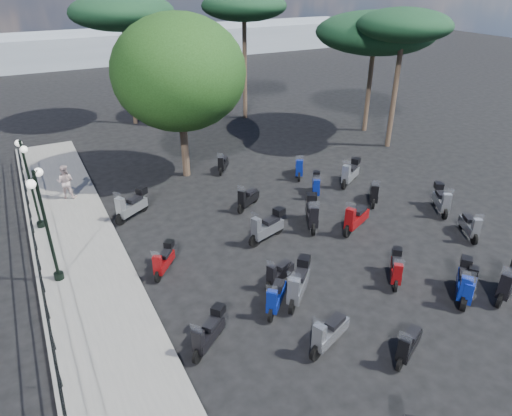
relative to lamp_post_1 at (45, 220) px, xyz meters
name	(u,v)px	position (x,y,z in m)	size (l,w,h in m)	color
ground	(315,285)	(7.31, -4.02, -2.33)	(120.00, 120.00, 0.00)	black
sidewalk	(91,291)	(0.81, -1.02, -2.26)	(3.00, 30.00, 0.15)	slate
railing	(42,285)	(-0.49, -1.22, -1.44)	(0.04, 26.04, 1.10)	black
lamp_post_1	(45,220)	(0.00, 0.00, 0.00)	(0.53, 1.09, 3.83)	black
lamp_post_2	(30,179)	(-0.20, 3.93, -0.16)	(0.38, 1.04, 3.55)	black
pedestrian_far	(65,182)	(1.11, 6.16, -1.42)	(0.74, 0.58, 1.52)	beige
scooter_1	(329,333)	(6.08, -6.44, -1.85)	(1.66, 0.85, 1.38)	black
scooter_2	(209,333)	(3.23, -4.93, -1.85)	(1.34, 1.12, 1.28)	black
scooter_3	(279,273)	(6.31, -3.39, -1.93)	(1.39, 0.77, 1.18)	black
scooter_4	(164,261)	(3.22, -1.02, -1.89)	(1.08, 1.23, 1.19)	black
scooter_5	(132,206)	(3.23, 3.27, -1.78)	(1.62, 1.16, 1.46)	black
scooter_7	(408,345)	(7.69, -7.71, -1.90)	(1.43, 0.86, 1.24)	black
scooter_8	(298,284)	(6.45, -4.33, -1.77)	(1.48, 1.43, 1.49)	black
scooter_9	(276,297)	(5.59, -4.43, -1.89)	(1.20, 1.23, 1.29)	black
scooter_10	(267,227)	(7.29, -0.82, -1.79)	(1.78, 0.84, 1.46)	black
scooter_11	(223,164)	(8.49, 5.96, -1.93)	(0.96, 1.25, 1.18)	black
scooter_13	(469,288)	(11.05, -6.82, -1.88)	(1.33, 0.95, 1.20)	black
scooter_14	(396,269)	(9.78, -5.01, -1.87)	(1.13, 1.24, 1.22)	black
scooter_15	(356,219)	(10.68, -1.81, -1.82)	(1.74, 0.98, 1.48)	black
scooter_16	(312,214)	(9.36, -0.73, -1.78)	(1.07, 1.68, 1.46)	black
scooter_17	(248,199)	(7.81, 1.83, -1.89)	(1.42, 0.97, 1.28)	black
scooter_19	(509,282)	(12.29, -7.25, -1.79)	(1.73, 0.90, 1.44)	black
scooter_20	(464,283)	(11.05, -6.60, -1.81)	(1.44, 1.27, 1.39)	black
scooter_21	(374,193)	(12.91, -0.28, -1.88)	(1.17, 1.32, 1.32)	black
scooter_22	(350,173)	(13.23, 1.80, -1.79)	(1.62, 1.11, 1.44)	black
scooter_23	(316,186)	(11.11, 1.53, -1.87)	(1.00, 1.37, 1.24)	black
scooter_26	(470,226)	(14.22, -4.20, -1.88)	(0.93, 1.47, 1.30)	black
scooter_27	(441,200)	(14.85, -2.23, -1.81)	(1.08, 1.55, 1.39)	black
scooter_28	(299,168)	(11.55, 3.64, -1.87)	(1.02, 1.49, 1.35)	black
broadleaf_tree	(179,73)	(6.71, 6.40, 2.64)	(6.08, 6.08, 7.57)	#38281E
pine_0	(244,6)	(13.70, 13.87, 4.73)	(5.31, 5.31, 8.03)	#38281E
pine_1	(375,33)	(19.18, 7.90, 3.50)	(6.89, 6.89, 7.06)	#38281E
pine_2	(122,12)	(6.67, 16.15, 4.49)	(6.23, 6.23, 7.94)	#38281E
pine_3	(404,26)	(18.47, 4.99, 4.18)	(4.89, 4.89, 7.41)	#38281E
distant_hills	(81,48)	(7.31, 40.98, -0.83)	(70.00, 8.00, 3.00)	gray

